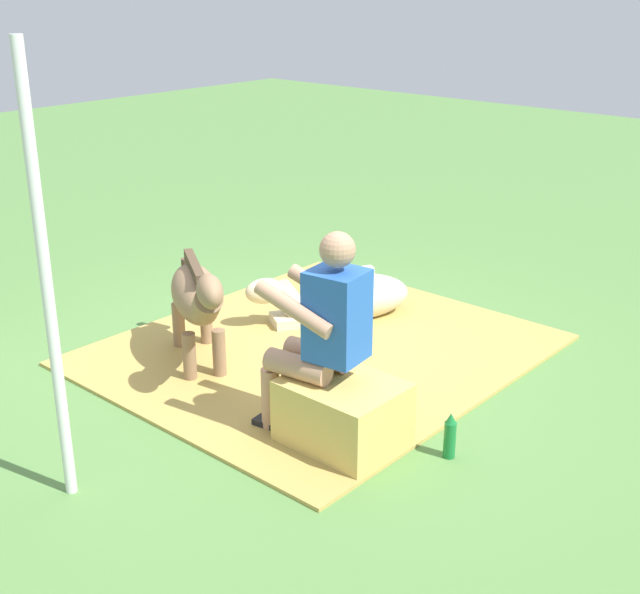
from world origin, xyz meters
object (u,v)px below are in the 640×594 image
hay_bale (343,414)px  person_seated (321,329)px  soda_bottle (450,436)px  pony_standing (198,298)px  tent_pole_left (47,286)px  pony_lying (344,297)px

hay_bale → person_seated: person_seated is taller
person_seated → soda_bottle: bearing=-155.8°
pony_standing → hay_bale: bearing=174.5°
hay_bale → tent_pole_left: 1.81m
pony_lying → tent_pole_left: tent_pole_left is taller
hay_bale → pony_standing: bearing=-5.5°
tent_pole_left → hay_bale: bearing=-120.3°
pony_standing → pony_lying: size_ratio=0.92×
soda_bottle → pony_lying: bearing=-33.5°
soda_bottle → tent_pole_left: 2.32m
pony_standing → soda_bottle: (-1.94, -0.16, -0.39)m
pony_standing → tent_pole_left: tent_pole_left is taller
soda_bottle → tent_pole_left: bearing=51.0°
person_seated → tent_pole_left: bearing=64.8°
pony_standing → pony_lying: bearing=-97.8°
person_seated → soda_bottle: size_ratio=4.60×
tent_pole_left → pony_standing: bearing=-66.6°
person_seated → pony_lying: (1.06, -1.47, -0.50)m
soda_bottle → pony_standing: bearing=4.8°
hay_bale → soda_bottle: hay_bale is taller
pony_standing → pony_lying: (-0.18, -1.32, -0.33)m
person_seated → pony_standing: bearing=-6.9°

